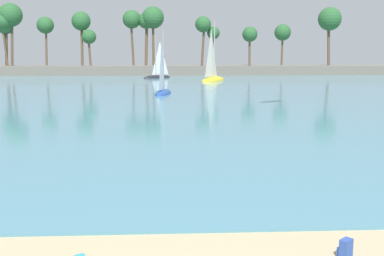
# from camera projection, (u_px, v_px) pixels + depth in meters

# --- Properties ---
(sea) EXTENTS (220.00, 117.82, 0.06)m
(sea) POSITION_uv_depth(u_px,v_px,m) (175.00, 82.00, 70.28)
(sea) COLOR teal
(sea) RESTS_ON ground
(palm_headland) EXTENTS (101.98, 6.43, 13.11)m
(palm_headland) POSITION_uv_depth(u_px,v_px,m) (161.00, 53.00, 88.28)
(palm_headland) COLOR slate
(palm_headland) RESTS_ON ground
(backpack_near_kite) EXTENTS (0.37, 0.37, 0.44)m
(backpack_near_kite) POSITION_uv_depth(u_px,v_px,m) (345.00, 249.00, 10.78)
(backpack_near_kite) COLOR #2D4C9E
(backpack_near_kite) RESTS_ON ground
(sailboat_near_shore) EXTENTS (5.13, 6.82, 9.74)m
(sailboat_near_shore) POSITION_uv_depth(u_px,v_px,m) (213.00, 75.00, 71.64)
(sailboat_near_shore) COLOR yellow
(sailboat_near_shore) RESTS_ON sea
(sailboat_mid_bay) EXTENTS (2.39, 5.15, 7.20)m
(sailboat_mid_bay) POSITION_uv_depth(u_px,v_px,m) (163.00, 88.00, 50.19)
(sailboat_mid_bay) COLOR #234793
(sailboat_mid_bay) RESTS_ON sea
(sailboat_toward_headland) EXTENTS (5.18, 4.23, 7.55)m
(sailboat_toward_headland) POSITION_uv_depth(u_px,v_px,m) (158.00, 74.00, 79.07)
(sailboat_toward_headland) COLOR black
(sailboat_toward_headland) RESTS_ON sea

